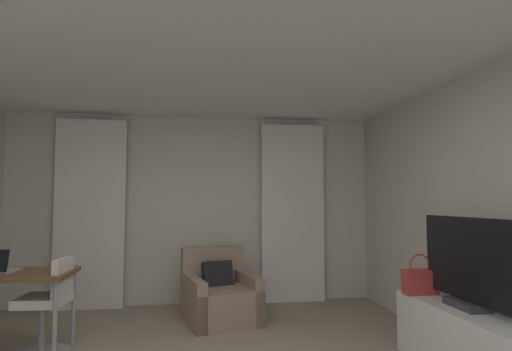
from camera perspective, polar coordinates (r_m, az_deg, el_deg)
The scene contains 9 objects.
wall_window at distance 5.74m, azimuth -8.61°, elevation -4.68°, with size 5.12×0.06×2.60m.
ceiling at distance 2.97m, azimuth -8.83°, elevation 20.72°, with size 5.12×6.12×0.06m, color white.
curtain_left_panel at distance 5.78m, azimuth -22.42°, elevation -4.93°, with size 0.90×0.06×2.50m.
curtain_right_panel at distance 5.76m, azimuth 5.23°, elevation -5.19°, with size 0.90×0.06×2.50m.
armchair at distance 4.99m, azimuth -5.16°, elevation -16.78°, with size 0.96×1.01×0.83m.
desk_chair at distance 4.33m, azimuth -27.44°, elevation -16.78°, with size 0.48×0.48×0.88m.
tv_console at distance 3.84m, azimuth 27.83°, elevation -20.31°, with size 0.48×1.40×0.56m.
tv_flatscreen at distance 3.71m, azimuth 27.55°, elevation -11.12°, with size 0.20×1.03×0.72m.
handbag_primary at distance 4.11m, azimuth 22.19°, elevation -13.63°, with size 0.30×0.14×0.37m.
Camera 1 is at (0.04, -2.71, 1.41)m, focal length 28.27 mm.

